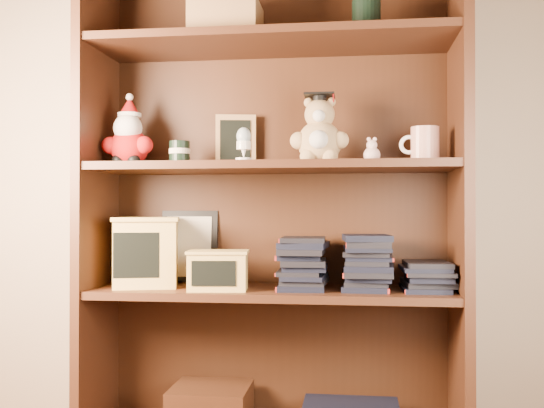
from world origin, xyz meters
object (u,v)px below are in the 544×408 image
(grad_teddy_bear, at_px, (319,136))
(teacher_mug, at_px, (424,145))
(treats_box, at_px, (147,251))
(bookcase, at_px, (273,217))

(grad_teddy_bear, bearing_deg, teacher_mug, 1.20)
(grad_teddy_bear, bearing_deg, treats_box, 179.41)
(grad_teddy_bear, distance_m, teacher_mug, 0.33)
(teacher_mug, height_order, treats_box, teacher_mug)
(bookcase, height_order, treats_box, bookcase)
(grad_teddy_bear, distance_m, treats_box, 0.68)
(teacher_mug, distance_m, treats_box, 0.96)
(bookcase, height_order, grad_teddy_bear, bookcase)
(bookcase, xyz_separation_m, teacher_mug, (0.48, -0.05, 0.23))
(teacher_mug, bearing_deg, grad_teddy_bear, -178.80)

